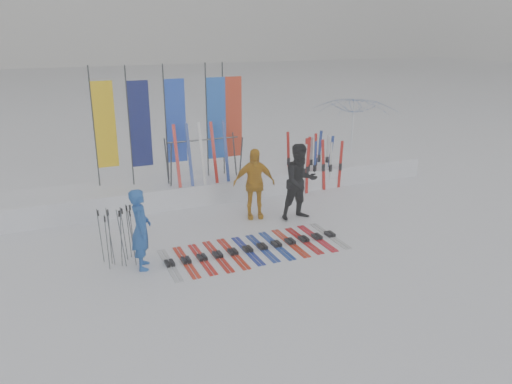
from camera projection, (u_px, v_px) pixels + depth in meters
name	position (u px, v px, depth m)	size (l,w,h in m)	color
ground	(277.00, 259.00, 10.65)	(120.00, 120.00, 0.00)	white
snow_bank	(209.00, 186.00, 14.56)	(14.00, 1.60, 0.60)	white
person_blue	(141.00, 229.00, 10.02)	(0.62, 0.40, 1.69)	#1C4EA4
person_black	(300.00, 182.00, 12.64)	(0.96, 0.74, 1.97)	black
person_yellow	(254.00, 184.00, 12.73)	(1.07, 0.45, 1.83)	orange
tent_canopy	(353.00, 133.00, 16.97)	(2.80, 2.85, 2.57)	white
ski_row	(255.00, 248.00, 11.09)	(4.04, 1.68, 0.07)	#B9BBC0
pole_cluster	(121.00, 236.00, 10.30)	(0.86, 0.60, 1.26)	#595B60
feather_flags	(174.00, 121.00, 13.74)	(4.12, 0.31, 3.20)	#383A3F
ski_rack	(204.00, 154.00, 13.78)	(2.04, 0.80, 1.23)	#383A3F
upright_skis	(314.00, 163.00, 15.24)	(1.43, 1.12, 1.68)	red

